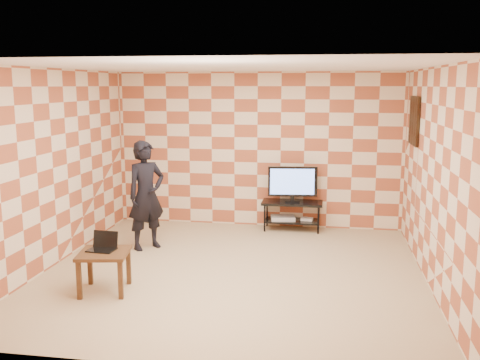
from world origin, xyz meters
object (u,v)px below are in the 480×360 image
object	(u,v)px
tv_stand	(292,209)
tv	(293,182)
side_table	(104,259)
person	(146,195)

from	to	relation	value
tv_stand	tv	size ratio (longest dim) A/B	1.23
tv_stand	side_table	distance (m)	3.77
tv	person	xyz separation A→B (m)	(-2.12, -1.40, -0.01)
tv	side_table	bearing A→B (deg)	-123.00
tv_stand	tv	bearing A→B (deg)	-96.60
tv	side_table	xyz separation A→B (m)	(-2.05, -3.16, -0.43)
side_table	tv_stand	bearing A→B (deg)	57.02
tv	person	distance (m)	2.54
side_table	tv	bearing A→B (deg)	57.00
side_table	person	distance (m)	1.81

